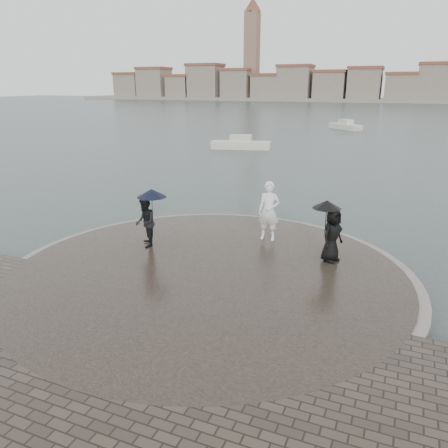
% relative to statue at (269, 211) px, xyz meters
% --- Properties ---
extents(ground, '(400.00, 400.00, 0.00)m').
position_rel_statue_xyz_m(ground, '(-0.86, -6.90, -1.43)').
color(ground, '#2B3835').
rests_on(ground, ground).
extents(kerb_ring, '(12.50, 12.50, 0.32)m').
position_rel_statue_xyz_m(kerb_ring, '(-0.86, -3.40, -1.27)').
color(kerb_ring, gray).
rests_on(kerb_ring, ground).
extents(quay_tip, '(11.90, 11.90, 0.36)m').
position_rel_statue_xyz_m(quay_tip, '(-0.86, -3.40, -1.25)').
color(quay_tip, '#2D261E').
rests_on(quay_tip, ground).
extents(statue, '(0.81, 0.56, 2.14)m').
position_rel_statue_xyz_m(statue, '(0.00, 0.00, 0.00)').
color(statue, white).
rests_on(statue, quay_tip).
extents(visitor_left, '(1.27, 1.14, 2.04)m').
position_rel_statue_xyz_m(visitor_left, '(-3.65, -2.30, 0.04)').
color(visitor_left, black).
rests_on(visitor_left, quay_tip).
extents(visitor_right, '(1.14, 1.06, 1.95)m').
position_rel_statue_xyz_m(visitor_right, '(2.40, -1.16, 0.00)').
color(visitor_right, black).
rests_on(visitor_right, quay_tip).
extents(far_skyline, '(260.00, 20.00, 37.00)m').
position_rel_statue_xyz_m(far_skyline, '(-7.15, 153.81, 4.18)').
color(far_skyline, gray).
rests_on(far_skyline, ground).
extents(boats, '(42.71, 27.68, 1.50)m').
position_rel_statue_xyz_m(boats, '(6.51, 33.92, -1.05)').
color(boats, beige).
rests_on(boats, ground).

